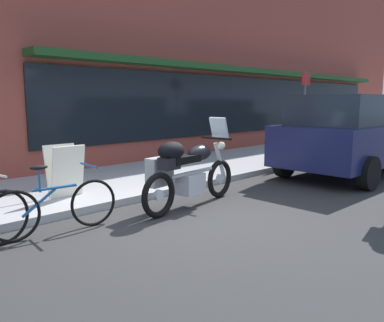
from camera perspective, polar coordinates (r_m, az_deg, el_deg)
name	(u,v)px	position (r m, az deg, el deg)	size (l,w,h in m)	color
ground_plane	(179,216)	(5.91, -1.88, -7.95)	(80.00, 80.00, 0.00)	#323232
storefront_building	(257,39)	(14.46, 9.37, 17.00)	(23.48, 0.90, 7.81)	#964034
sidewalk_curb	(314,147)	(14.60, 17.22, 1.88)	(30.00, 3.00, 0.12)	#A5A5A5
touring_motorcycle	(186,170)	(6.22, -0.93, -1.30)	(2.24, 0.63, 1.41)	black
parked_bicycle	(55,207)	(5.35, -19.08, -6.23)	(1.66, 0.48, 0.91)	black
parked_minivan	(355,133)	(9.82, 22.47, 3.74)	(4.61, 2.17, 1.81)	#191E4C
sandwich_board_sign	(65,171)	(6.85, -17.84, -1.33)	(0.55, 0.40, 0.85)	silver
parking_sign_pole	(304,107)	(11.43, 15.87, 7.48)	(0.44, 0.07, 2.35)	#59595B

